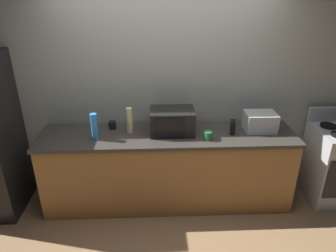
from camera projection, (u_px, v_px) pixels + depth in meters
ground_plane at (170, 223)px, 3.44m from camera, size 8.00×8.00×0.00m
back_wall at (166, 84)px, 3.61m from camera, size 6.40×0.10×2.70m
counter_run at (168, 169)px, 3.61m from camera, size 2.84×0.64×0.90m
stove_range at (336, 164)px, 3.68m from camera, size 0.60×0.61×1.08m
microwave at (172, 121)px, 3.41m from camera, size 0.48×0.35×0.27m
toaster_oven at (260, 122)px, 3.47m from camera, size 0.34×0.26×0.21m
cordless_phone at (233, 127)px, 3.42m from camera, size 0.07×0.12×0.15m
bottle_hand_soap at (129, 120)px, 3.41m from camera, size 0.07×0.07×0.29m
bottle_spray_cleaner at (94, 127)px, 3.26m from camera, size 0.07×0.07×0.29m
mug_black at (112, 125)px, 3.54m from camera, size 0.08×0.08×0.09m
mug_green at (208, 136)px, 3.29m from camera, size 0.09×0.09×0.09m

